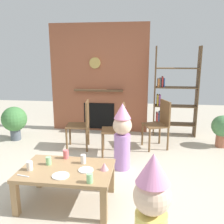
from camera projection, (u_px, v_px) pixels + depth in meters
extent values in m
plane|color=#BCB29E|center=(97.00, 188.00, 3.15)|extent=(12.00, 12.00, 0.00)
cube|color=#935138|center=(99.00, 79.00, 5.44)|extent=(2.20, 0.18, 2.40)
cube|color=black|center=(99.00, 116.00, 5.54)|extent=(0.70, 0.02, 0.60)
cube|color=brown|center=(98.00, 90.00, 5.36)|extent=(1.10, 0.10, 0.04)
cylinder|color=tan|center=(95.00, 63.00, 5.26)|extent=(0.24, 0.04, 0.24)
cube|color=brown|center=(155.00, 92.00, 5.15)|extent=(0.02, 0.28, 1.90)
cube|color=brown|center=(197.00, 92.00, 5.04)|extent=(0.02, 0.28, 1.90)
cube|color=brown|center=(174.00, 124.00, 5.25)|extent=(0.86, 0.28, 0.02)
cube|color=brown|center=(175.00, 106.00, 5.16)|extent=(0.86, 0.28, 0.02)
cube|color=brown|center=(176.00, 87.00, 5.07)|extent=(0.86, 0.28, 0.02)
cube|color=brown|center=(177.00, 68.00, 4.98)|extent=(0.86, 0.28, 0.02)
cube|color=#B23333|center=(157.00, 118.00, 5.27)|extent=(0.04, 0.20, 0.23)
cube|color=#3359A5|center=(159.00, 117.00, 5.26)|extent=(0.03, 0.20, 0.25)
cube|color=#3F8C4C|center=(161.00, 117.00, 5.26)|extent=(0.03, 0.20, 0.26)
cube|color=gold|center=(157.00, 100.00, 5.18)|extent=(0.03, 0.20, 0.23)
cube|color=#8C4C99|center=(160.00, 100.00, 5.18)|extent=(0.03, 0.20, 0.23)
cube|color=#D87F3F|center=(158.00, 83.00, 5.10)|extent=(0.04, 0.20, 0.17)
cube|color=#4C4C51|center=(160.00, 82.00, 5.09)|extent=(0.03, 0.20, 0.19)
cube|color=#B23333|center=(162.00, 82.00, 5.08)|extent=(0.03, 0.20, 0.22)
cube|color=#3359A5|center=(164.00, 83.00, 5.08)|extent=(0.02, 0.20, 0.18)
cube|color=#9E7A51|center=(67.00, 170.00, 2.75)|extent=(1.05, 0.69, 0.04)
cube|color=#9E7A51|center=(15.00, 199.00, 2.57)|extent=(0.07, 0.07, 0.39)
cube|color=#9E7A51|center=(104.00, 206.00, 2.45)|extent=(0.07, 0.07, 0.39)
cube|color=#9E7A51|center=(39.00, 173.00, 3.15)|extent=(0.07, 0.07, 0.39)
cube|color=#9E7A51|center=(111.00, 177.00, 3.03)|extent=(0.07, 0.07, 0.39)
cylinder|color=#E5666B|center=(66.00, 154.00, 3.02)|extent=(0.07, 0.07, 0.11)
cylinder|color=#8CD18C|center=(49.00, 161.00, 2.85)|extent=(0.07, 0.07, 0.10)
cylinder|color=silver|center=(30.00, 166.00, 2.71)|extent=(0.07, 0.07, 0.10)
cylinder|color=silver|center=(83.00, 159.00, 2.88)|extent=(0.06, 0.06, 0.11)
cylinder|color=#8CD18C|center=(90.00, 178.00, 2.43)|extent=(0.07, 0.07, 0.10)
cylinder|color=white|center=(61.00, 176.00, 2.57)|extent=(0.19, 0.19, 0.01)
cylinder|color=white|center=(86.00, 170.00, 2.70)|extent=(0.17, 0.17, 0.01)
cone|color=pink|center=(104.00, 166.00, 2.71)|extent=(0.10, 0.10, 0.09)
cube|color=silver|center=(23.00, 176.00, 2.58)|extent=(0.15, 0.04, 0.01)
sphere|color=beige|center=(152.00, 196.00, 1.75)|extent=(0.28, 0.28, 0.28)
cone|color=pink|center=(153.00, 168.00, 1.71)|extent=(0.25, 0.25, 0.23)
cylinder|color=#B27FCC|center=(122.00, 152.00, 3.65)|extent=(0.25, 0.25, 0.55)
sphere|color=beige|center=(122.00, 125.00, 3.55)|extent=(0.28, 0.28, 0.28)
cone|color=pink|center=(122.00, 111.00, 3.50)|extent=(0.25, 0.25, 0.23)
cube|color=brown|center=(78.00, 126.00, 4.44)|extent=(0.45, 0.45, 0.02)
cube|color=brown|center=(87.00, 113.00, 4.39)|extent=(0.08, 0.40, 0.45)
cylinder|color=brown|center=(70.00, 134.00, 4.66)|extent=(0.04, 0.04, 0.43)
cylinder|color=brown|center=(67.00, 140.00, 4.31)|extent=(0.04, 0.04, 0.43)
cylinder|color=brown|center=(88.00, 134.00, 4.66)|extent=(0.04, 0.04, 0.43)
cylinder|color=brown|center=(87.00, 140.00, 4.31)|extent=(0.04, 0.04, 0.43)
cube|color=brown|center=(113.00, 130.00, 4.15)|extent=(0.45, 0.45, 0.02)
cube|color=brown|center=(124.00, 117.00, 4.10)|extent=(0.08, 0.40, 0.45)
cylinder|color=brown|center=(103.00, 139.00, 4.38)|extent=(0.04, 0.04, 0.43)
cylinder|color=brown|center=(102.00, 146.00, 4.03)|extent=(0.04, 0.04, 0.43)
cylinder|color=brown|center=(123.00, 139.00, 4.38)|extent=(0.04, 0.04, 0.43)
cylinder|color=brown|center=(124.00, 146.00, 4.03)|extent=(0.04, 0.04, 0.43)
cube|color=brown|center=(155.00, 125.00, 4.46)|extent=(0.52, 0.52, 0.02)
cube|color=brown|center=(165.00, 112.00, 4.45)|extent=(0.17, 0.38, 0.45)
cylinder|color=brown|center=(142.00, 134.00, 4.64)|extent=(0.04, 0.04, 0.43)
cylinder|color=brown|center=(149.00, 141.00, 4.30)|extent=(0.04, 0.04, 0.43)
cylinder|color=brown|center=(160.00, 133.00, 4.72)|extent=(0.04, 0.04, 0.43)
cylinder|color=brown|center=(168.00, 139.00, 4.38)|extent=(0.04, 0.04, 0.43)
cylinder|color=#9E5B42|center=(221.00, 141.00, 4.58)|extent=(0.20, 0.20, 0.24)
sphere|color=#477B49|center=(223.00, 126.00, 4.51)|extent=(0.40, 0.40, 0.40)
cylinder|color=#4C5660|center=(16.00, 134.00, 4.97)|extent=(0.20, 0.20, 0.23)
sphere|color=#407A3E|center=(14.00, 119.00, 4.90)|extent=(0.51, 0.51, 0.51)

